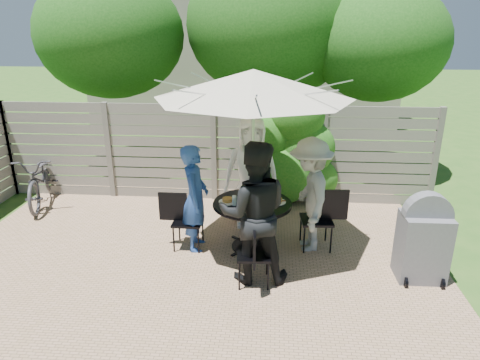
# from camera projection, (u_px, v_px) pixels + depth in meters

# --- Properties ---
(backyard_envelope) EXTENTS (60.00, 60.00, 5.00)m
(backyard_envelope) POSITION_uv_depth(u_px,v_px,m) (245.00, 43.00, 14.20)
(backyard_envelope) COLOR #2A5319
(backyard_envelope) RESTS_ON ground
(patio_table) EXTENTS (1.21, 1.21, 0.74)m
(patio_table) POSITION_uv_depth(u_px,v_px,m) (252.00, 216.00, 6.29)
(patio_table) COLOR black
(patio_table) RESTS_ON ground
(umbrella) EXTENTS (2.90, 2.90, 2.63)m
(umbrella) POSITION_uv_depth(u_px,v_px,m) (254.00, 84.00, 5.64)
(umbrella) COLOR silver
(umbrella) RESTS_ON ground
(chair_back) EXTENTS (0.47, 0.65, 0.88)m
(chair_back) POSITION_uv_depth(u_px,v_px,m) (251.00, 206.00, 7.29)
(chair_back) COLOR black
(chair_back) RESTS_ON ground
(person_back) EXTENTS (0.94, 0.65, 1.84)m
(person_back) POSITION_uv_depth(u_px,v_px,m) (251.00, 172.00, 6.94)
(person_back) COLOR white
(person_back) RESTS_ON ground
(chair_left) EXTENTS (0.64, 0.43, 0.88)m
(chair_left) POSITION_uv_depth(u_px,v_px,m) (187.00, 232.00, 6.38)
(chair_left) COLOR black
(chair_left) RESTS_ON ground
(person_left) EXTENTS (0.43, 0.61, 1.60)m
(person_left) POSITION_uv_depth(u_px,v_px,m) (195.00, 198.00, 6.20)
(person_left) COLOR #224797
(person_left) RESTS_ON ground
(chair_front) EXTENTS (0.45, 0.64, 0.87)m
(chair_front) POSITION_uv_depth(u_px,v_px,m) (254.00, 266.00, 5.47)
(chair_front) COLOR black
(chair_front) RESTS_ON ground
(person_front) EXTENTS (0.96, 0.78, 1.88)m
(person_front) POSITION_uv_depth(u_px,v_px,m) (254.00, 213.00, 5.37)
(person_front) COLOR black
(person_front) RESTS_ON ground
(chair_right) EXTENTS (0.69, 0.48, 0.94)m
(chair_right) POSITION_uv_depth(u_px,v_px,m) (317.00, 231.00, 6.37)
(chair_right) COLOR black
(chair_right) RESTS_ON ground
(person_right) EXTENTS (0.71, 1.15, 1.70)m
(person_right) POSITION_uv_depth(u_px,v_px,m) (310.00, 195.00, 6.17)
(person_right) COLOR #A0A19D
(person_right) RESTS_ON ground
(plate_back) EXTENTS (0.26, 0.26, 0.06)m
(plate_back) POSITION_uv_depth(u_px,v_px,m) (252.00, 192.00, 6.55)
(plate_back) COLOR white
(plate_back) RESTS_ON patio_table
(plate_left) EXTENTS (0.26, 0.26, 0.06)m
(plate_left) POSITION_uv_depth(u_px,v_px,m) (228.00, 201.00, 6.21)
(plate_left) COLOR white
(plate_left) RESTS_ON patio_table
(plate_front) EXTENTS (0.26, 0.26, 0.06)m
(plate_front) POSITION_uv_depth(u_px,v_px,m) (253.00, 211.00, 5.87)
(plate_front) COLOR white
(plate_front) RESTS_ON patio_table
(plate_right) EXTENTS (0.26, 0.26, 0.06)m
(plate_right) POSITION_uv_depth(u_px,v_px,m) (277.00, 201.00, 6.21)
(plate_right) COLOR white
(plate_right) RESTS_ON patio_table
(glass_back) EXTENTS (0.07, 0.07, 0.14)m
(glass_back) POSITION_uv_depth(u_px,v_px,m) (245.00, 191.00, 6.44)
(glass_back) COLOR silver
(glass_back) RESTS_ON patio_table
(glass_left) EXTENTS (0.07, 0.07, 0.14)m
(glass_left) POSITION_uv_depth(u_px,v_px,m) (234.00, 201.00, 6.09)
(glass_left) COLOR silver
(glass_left) RESTS_ON patio_table
(glass_front) EXTENTS (0.07, 0.07, 0.14)m
(glass_front) POSITION_uv_depth(u_px,v_px,m) (260.00, 205.00, 5.95)
(glass_front) COLOR silver
(glass_front) RESTS_ON patio_table
(glass_right) EXTENTS (0.07, 0.07, 0.14)m
(glass_right) POSITION_uv_depth(u_px,v_px,m) (270.00, 195.00, 6.29)
(glass_right) COLOR silver
(glass_right) RESTS_ON patio_table
(syrup_jug) EXTENTS (0.09, 0.09, 0.16)m
(syrup_jug) POSITION_uv_depth(u_px,v_px,m) (248.00, 196.00, 6.24)
(syrup_jug) COLOR #59280C
(syrup_jug) RESTS_ON patio_table
(coffee_cup) EXTENTS (0.08, 0.08, 0.12)m
(coffee_cup) POSITION_uv_depth(u_px,v_px,m) (259.00, 193.00, 6.40)
(coffee_cup) COLOR #C6B293
(coffee_cup) RESTS_ON patio_table
(bicycle) EXTENTS (1.12, 1.94, 0.97)m
(bicycle) POSITION_uv_depth(u_px,v_px,m) (42.00, 178.00, 7.96)
(bicycle) COLOR #333338
(bicycle) RESTS_ON ground
(bbq_grill) EXTENTS (0.61, 0.47, 1.22)m
(bbq_grill) POSITION_uv_depth(u_px,v_px,m) (423.00, 241.00, 5.50)
(bbq_grill) COLOR slate
(bbq_grill) RESTS_ON ground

